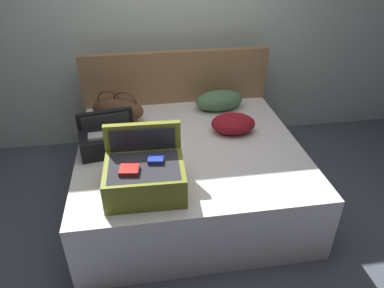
{
  "coord_description": "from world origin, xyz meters",
  "views": [
    {
      "loc": [
        -0.38,
        -2.16,
        2.19
      ],
      "look_at": [
        0.0,
        0.27,
        0.68
      ],
      "focal_mm": 33.28,
      "sensor_mm": 36.0,
      "label": 1
    }
  ],
  "objects_px": {
    "pillow_center_head": "(219,100)",
    "duffel_bag": "(118,109)",
    "hard_case_medium": "(109,138)",
    "hard_case_large": "(145,174)",
    "pillow_near_headboard": "(233,123)",
    "bed": "(190,173)"
  },
  "relations": [
    {
      "from": "bed",
      "to": "duffel_bag",
      "type": "distance_m",
      "value": 0.93
    },
    {
      "from": "hard_case_medium",
      "to": "pillow_near_headboard",
      "type": "distance_m",
      "value": 1.11
    },
    {
      "from": "hard_case_large",
      "to": "duffel_bag",
      "type": "distance_m",
      "value": 1.12
    },
    {
      "from": "bed",
      "to": "hard_case_medium",
      "type": "distance_m",
      "value": 0.78
    },
    {
      "from": "bed",
      "to": "pillow_center_head",
      "type": "distance_m",
      "value": 0.87
    },
    {
      "from": "hard_case_medium",
      "to": "pillow_center_head",
      "type": "xyz_separation_m",
      "value": [
        1.08,
        0.61,
        -0.0
      ]
    },
    {
      "from": "bed",
      "to": "hard_case_large",
      "type": "relative_size",
      "value": 3.37
    },
    {
      "from": "pillow_near_headboard",
      "to": "hard_case_large",
      "type": "bearing_deg",
      "value": -138.89
    },
    {
      "from": "duffel_bag",
      "to": "pillow_center_head",
      "type": "distance_m",
      "value": 1.02
    },
    {
      "from": "hard_case_large",
      "to": "pillow_near_headboard",
      "type": "xyz_separation_m",
      "value": [
        0.82,
        0.72,
        -0.05
      ]
    },
    {
      "from": "hard_case_medium",
      "to": "duffel_bag",
      "type": "height_order",
      "value": "duffel_bag"
    },
    {
      "from": "hard_case_medium",
      "to": "bed",
      "type": "bearing_deg",
      "value": -14.34
    },
    {
      "from": "hard_case_medium",
      "to": "pillow_center_head",
      "type": "height_order",
      "value": "hard_case_medium"
    },
    {
      "from": "hard_case_large",
      "to": "pillow_near_headboard",
      "type": "bearing_deg",
      "value": 42.76
    },
    {
      "from": "duffel_bag",
      "to": "bed",
      "type": "bearing_deg",
      "value": -43.15
    },
    {
      "from": "pillow_center_head",
      "to": "duffel_bag",
      "type": "bearing_deg",
      "value": -174.44
    },
    {
      "from": "hard_case_medium",
      "to": "duffel_bag",
      "type": "bearing_deg",
      "value": 73.24
    },
    {
      "from": "hard_case_medium",
      "to": "duffel_bag",
      "type": "distance_m",
      "value": 0.51
    },
    {
      "from": "hard_case_large",
      "to": "hard_case_medium",
      "type": "height_order",
      "value": "hard_case_large"
    },
    {
      "from": "bed",
      "to": "pillow_center_head",
      "type": "relative_size",
      "value": 3.85
    },
    {
      "from": "duffel_bag",
      "to": "pillow_center_head",
      "type": "xyz_separation_m",
      "value": [
        1.01,
        0.1,
        -0.02
      ]
    },
    {
      "from": "hard_case_large",
      "to": "pillow_near_headboard",
      "type": "relative_size",
      "value": 1.41
    }
  ]
}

